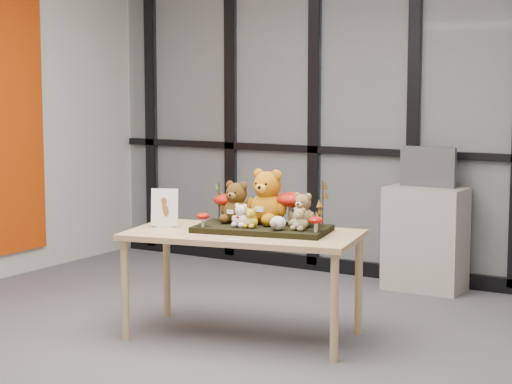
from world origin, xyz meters
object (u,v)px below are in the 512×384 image
Objects in this scene: sign_holder at (165,210)px; monitor at (428,167)px; bear_small_yellow at (251,217)px; mushroom_front_left at (203,219)px; cabinet at (425,239)px; bear_brown_medium at (237,200)px; bear_pooh_yellow at (267,194)px; diorama_tray at (262,229)px; mushroom_front_right at (316,224)px; mushroom_back_left at (227,206)px; mushroom_back_right at (292,207)px; plush_cream_hedgehog at (278,222)px; display_table at (243,243)px; bear_white_bow at (241,214)px; bear_tan_back at (303,208)px; bear_beige_small at (300,218)px.

sign_holder is 2.26m from monitor.
monitor is at bearing 65.21° from bear_small_yellow.
mushroom_front_left is 0.12× the size of cabinet.
bear_pooh_yellow is at bearing 9.34° from bear_brown_medium.
bear_small_yellow is (-0.02, -0.10, 0.09)m from diorama_tray.
cabinet is (0.00, 1.83, -0.37)m from mushroom_front_right.
diorama_tray is at bearing -11.65° from mushroom_back_left.
mushroom_front_left is (-0.44, -0.36, -0.07)m from mushroom_back_right.
bear_brown_medium reaches higher than mushroom_back_left.
mushroom_back_right reaches higher than cabinet.
bear_pooh_yellow reaches higher than mushroom_back_right.
plush_cream_hedgehog is at bearing -28.58° from bear_brown_medium.
display_table is at bearing 33.36° from mushroom_front_left.
mushroom_front_right is at bearing -90.13° from monitor.
bear_brown_medium is at bearing -161.03° from mushroom_back_right.
sign_holder is at bearing 174.29° from plush_cream_hedgehog.
bear_pooh_yellow is (0.08, 0.17, 0.30)m from display_table.
bear_brown_medium is 1.29× the size of mushroom_back_right.
bear_white_bow is at bearing -110.02° from display_table.
bear_tan_back is at bearing 4.78° from mushroom_back_left.
bear_beige_small is 1.86m from monitor.
bear_tan_back is at bearing 12.95° from diorama_tray.
bear_brown_medium is 1.85× the size of bear_white_bow.
cabinet is (0.61, 1.78, -0.47)m from bear_brown_medium.
monitor is (1.04, 2.00, 0.17)m from sign_holder.
mushroom_back_right is at bearing 38.84° from mushroom_front_left.
mushroom_back_left reaches higher than mushroom_front_left.
cabinet reaches higher than diorama_tray.
plush_cream_hedgehog is 0.12× the size of cabinet.
bear_beige_small is at bearing -8.41° from mushroom_back_left.
cabinet is at bearing 67.79° from mushroom_back_left.
bear_white_bow reaches higher than bear_small_yellow.
mushroom_front_right is at bearing -13.98° from bear_beige_small.
mushroom_back_left is (-0.28, 0.16, 0.03)m from bear_small_yellow.
bear_pooh_yellow reaches higher than mushroom_front_left.
bear_brown_medium is 0.18m from bear_white_bow.
display_table is at bearing -125.70° from bear_pooh_yellow.
bear_pooh_yellow is 2.39× the size of bear_white_bow.
mushroom_back_right is at bearing -99.05° from cabinet.
mushroom_back_right is at bearing 43.57° from bear_small_yellow.
bear_beige_small reaches higher than mushroom_front_right.
bear_pooh_yellow reaches higher than bear_small_yellow.
mushroom_front_left is (-0.47, -0.13, 0.00)m from plush_cream_hedgehog.
bear_small_yellow is 0.33m from mushroom_back_left.
bear_tan_back reaches higher than mushroom_front_left.
mushroom_front_left is at bearing -174.15° from bear_beige_small.
bear_white_bow is at bearing 29.48° from mushroom_front_left.
bear_white_bow is 2.01m from cabinet.
mushroom_front_left is at bearing -89.73° from mushroom_back_left.
diorama_tray reaches higher than display_table.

